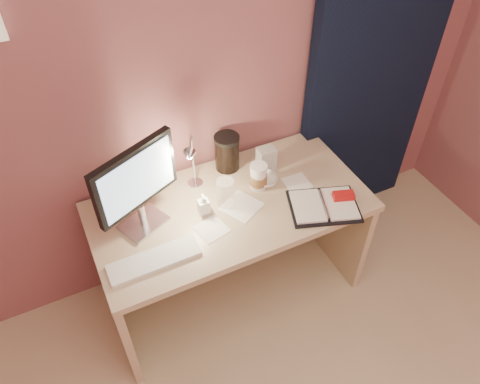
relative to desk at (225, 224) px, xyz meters
name	(u,v)px	position (x,y,z in m)	size (l,w,h in m)	color
room	(362,62)	(0.95, 0.24, 0.63)	(3.50, 3.50, 3.50)	#C6B28E
desk	(225,224)	(0.00, 0.00, 0.00)	(1.40, 0.70, 0.73)	tan
monitor	(135,183)	(-0.43, -0.01, 0.50)	(0.41, 0.23, 0.47)	silver
keyboard	(154,260)	(-0.46, -0.24, 0.23)	(0.42, 0.12, 0.02)	white
planner	(325,205)	(0.42, -0.30, 0.24)	(0.40, 0.35, 0.05)	black
paper_a	(211,229)	(-0.15, -0.18, 0.23)	(0.14, 0.14, 0.00)	white
paper_b	(297,183)	(0.39, -0.09, 0.23)	(0.13, 0.13, 0.00)	white
paper_c	(241,206)	(0.04, -0.11, 0.23)	(0.17, 0.17, 0.00)	white
coffee_cup	(258,177)	(0.19, -0.02, 0.30)	(0.09, 0.09, 0.15)	white
clear_cup	(225,192)	(-0.02, -0.06, 0.30)	(0.09, 0.09, 0.15)	white
bowl	(265,180)	(0.23, -0.01, 0.25)	(0.13, 0.13, 0.04)	white
lotion_bottle	(204,204)	(-0.14, -0.06, 0.28)	(0.05, 0.05, 0.12)	white
dark_jar	(227,154)	(0.11, 0.19, 0.32)	(0.13, 0.13, 0.18)	black
product_box	(266,159)	(0.29, 0.09, 0.30)	(0.09, 0.07, 0.14)	silver
desk_lamp	(206,160)	(-0.06, 0.06, 0.44)	(0.14, 0.21, 0.34)	silver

